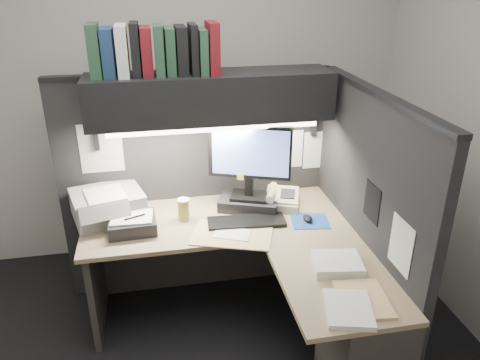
{
  "coord_description": "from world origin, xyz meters",
  "views": [
    {
      "loc": [
        -0.25,
        -2.15,
        2.23
      ],
      "look_at": [
        0.27,
        0.51,
        1.01
      ],
      "focal_mm": 35.0,
      "sensor_mm": 36.0,
      "label": 1
    }
  ],
  "objects_px": {
    "overhead_shelf": "(211,97)",
    "telephone": "(282,199)",
    "coffee_cup": "(184,210)",
    "printer": "(108,204)",
    "monitor": "(249,177)",
    "notebook_stack": "(133,224)",
    "keyboard": "(246,222)",
    "desk": "(283,300)"
  },
  "relations": [
    {
      "from": "telephone",
      "to": "printer",
      "type": "height_order",
      "value": "printer"
    },
    {
      "from": "coffee_cup",
      "to": "printer",
      "type": "height_order",
      "value": "printer"
    },
    {
      "from": "telephone",
      "to": "printer",
      "type": "relative_size",
      "value": 0.57
    },
    {
      "from": "keyboard",
      "to": "monitor",
      "type": "bearing_deg",
      "value": 77.25
    },
    {
      "from": "overhead_shelf",
      "to": "coffee_cup",
      "type": "relative_size",
      "value": 10.98
    },
    {
      "from": "monitor",
      "to": "notebook_stack",
      "type": "bearing_deg",
      "value": -147.58
    },
    {
      "from": "notebook_stack",
      "to": "coffee_cup",
      "type": "bearing_deg",
      "value": 12.82
    },
    {
      "from": "desk",
      "to": "keyboard",
      "type": "bearing_deg",
      "value": 105.97
    },
    {
      "from": "desk",
      "to": "keyboard",
      "type": "height_order",
      "value": "keyboard"
    },
    {
      "from": "overhead_shelf",
      "to": "keyboard",
      "type": "xyz_separation_m",
      "value": [
        0.17,
        -0.3,
        -0.76
      ]
    },
    {
      "from": "keyboard",
      "to": "telephone",
      "type": "xyz_separation_m",
      "value": [
        0.29,
        0.2,
        0.04
      ]
    },
    {
      "from": "overhead_shelf",
      "to": "coffee_cup",
      "type": "distance_m",
      "value": 0.75
    },
    {
      "from": "coffee_cup",
      "to": "telephone",
      "type": "bearing_deg",
      "value": 6.26
    },
    {
      "from": "keyboard",
      "to": "desk",
      "type": "bearing_deg",
      "value": -70.26
    },
    {
      "from": "keyboard",
      "to": "notebook_stack",
      "type": "xyz_separation_m",
      "value": [
        -0.72,
        0.05,
        0.03
      ]
    },
    {
      "from": "telephone",
      "to": "monitor",
      "type": "bearing_deg",
      "value": -162.04
    },
    {
      "from": "printer",
      "to": "overhead_shelf",
      "type": "bearing_deg",
      "value": -12.84
    },
    {
      "from": "telephone",
      "to": "notebook_stack",
      "type": "bearing_deg",
      "value": -150.86
    },
    {
      "from": "monitor",
      "to": "telephone",
      "type": "relative_size",
      "value": 2.4
    },
    {
      "from": "monitor",
      "to": "keyboard",
      "type": "xyz_separation_m",
      "value": [
        -0.06,
        -0.21,
        -0.22
      ]
    },
    {
      "from": "monitor",
      "to": "notebook_stack",
      "type": "relative_size",
      "value": 2.05
    },
    {
      "from": "overhead_shelf",
      "to": "telephone",
      "type": "distance_m",
      "value": 0.86
    },
    {
      "from": "overhead_shelf",
      "to": "monitor",
      "type": "distance_m",
      "value": 0.59
    },
    {
      "from": "monitor",
      "to": "coffee_cup",
      "type": "xyz_separation_m",
      "value": [
        -0.46,
        -0.09,
        -0.17
      ]
    },
    {
      "from": "monitor",
      "to": "printer",
      "type": "xyz_separation_m",
      "value": [
        -0.94,
        0.06,
        -0.15
      ]
    },
    {
      "from": "telephone",
      "to": "notebook_stack",
      "type": "xyz_separation_m",
      "value": [
        -1.01,
        -0.15,
        -0.01
      ]
    },
    {
      "from": "overhead_shelf",
      "to": "printer",
      "type": "height_order",
      "value": "overhead_shelf"
    },
    {
      "from": "keyboard",
      "to": "telephone",
      "type": "height_order",
      "value": "telephone"
    },
    {
      "from": "printer",
      "to": "monitor",
      "type": "bearing_deg",
      "value": -19.06
    },
    {
      "from": "overhead_shelf",
      "to": "monitor",
      "type": "relative_size",
      "value": 2.6
    },
    {
      "from": "keyboard",
      "to": "printer",
      "type": "relative_size",
      "value": 1.14
    },
    {
      "from": "telephone",
      "to": "printer",
      "type": "distance_m",
      "value": 1.18
    },
    {
      "from": "desk",
      "to": "notebook_stack",
      "type": "distance_m",
      "value": 1.04
    },
    {
      "from": "keyboard",
      "to": "coffee_cup",
      "type": "relative_size",
      "value": 3.55
    },
    {
      "from": "overhead_shelf",
      "to": "printer",
      "type": "bearing_deg",
      "value": -177.48
    },
    {
      "from": "monitor",
      "to": "desk",
      "type": "bearing_deg",
      "value": -63.53
    },
    {
      "from": "desk",
      "to": "overhead_shelf",
      "type": "relative_size",
      "value": 1.1
    },
    {
      "from": "overhead_shelf",
      "to": "notebook_stack",
      "type": "xyz_separation_m",
      "value": [
        -0.55,
        -0.25,
        -0.73
      ]
    },
    {
      "from": "notebook_stack",
      "to": "desk",
      "type": "bearing_deg",
      "value": -30.44
    },
    {
      "from": "desk",
      "to": "telephone",
      "type": "distance_m",
      "value": 0.75
    },
    {
      "from": "telephone",
      "to": "coffee_cup",
      "type": "bearing_deg",
      "value": -153.01
    },
    {
      "from": "overhead_shelf",
      "to": "monitor",
      "type": "bearing_deg",
      "value": -21.37
    }
  ]
}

